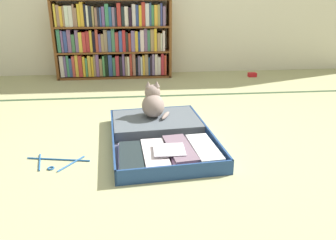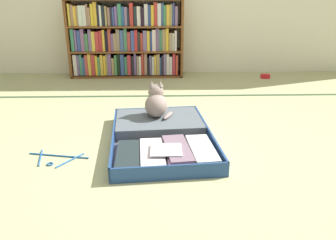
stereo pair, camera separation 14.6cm
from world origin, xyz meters
TOP-DOWN VIEW (x-y plane):
  - ground_plane at (0.00, 0.00)m, footprint 10.00×10.00m
  - tatami_border at (0.00, 1.32)m, footprint 4.80×0.05m
  - bookshelf at (-0.57, 2.23)m, footprint 1.39×0.30m
  - open_suitcase at (-0.15, 0.25)m, footprint 0.75×1.05m
  - black_cat at (-0.18, 0.50)m, footprint 0.22×0.23m
  - clothes_hanger at (-0.81, -0.03)m, footprint 0.40×0.24m
  - small_red_pouch at (1.16, 2.05)m, footprint 0.10×0.07m

SIDE VIEW (x-z plane):
  - ground_plane at x=0.00m, z-range 0.00..0.00m
  - tatami_border at x=0.00m, z-range 0.00..0.00m
  - clothes_hanger at x=-0.81m, z-range 0.00..0.01m
  - small_red_pouch at x=1.16m, z-range 0.00..0.05m
  - open_suitcase at x=-0.15m, z-range -0.01..0.09m
  - black_cat at x=-0.18m, z-range 0.06..0.33m
  - bookshelf at x=-0.57m, z-range -0.02..0.91m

